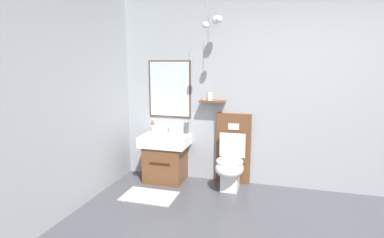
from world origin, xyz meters
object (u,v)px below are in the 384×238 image
at_px(soap_dispenser, 187,128).
at_px(vanity_sink_left, 166,156).
at_px(toilet, 231,160).
at_px(toothbrush_cup, 154,128).

bearing_deg(soap_dispenser, vanity_sink_left, -144.94).
height_order(toilet, soap_dispenser, toilet).
bearing_deg(soap_dispenser, toothbrush_cup, -178.87).
relative_size(toilet, soap_dispenser, 4.88).
bearing_deg(vanity_sink_left, toilet, 0.77).
xyz_separation_m(toothbrush_cup, soap_dispenser, (0.51, 0.01, 0.03)).
height_order(toilet, toothbrush_cup, toilet).
xyz_separation_m(toilet, soap_dispenser, (-0.69, 0.17, 0.38)).
relative_size(vanity_sink_left, toilet, 0.67).
relative_size(toothbrush_cup, soap_dispenser, 1.02).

